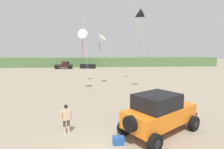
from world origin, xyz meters
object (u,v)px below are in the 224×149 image
at_px(kite_blue_swept, 139,15).
at_px(kite_purple_stunt, 84,35).
at_px(person_watching, 66,118).
at_px(distant_sedan, 88,66).
at_px(jeep, 160,112).
at_px(distant_pickup, 64,65).
at_px(cooler_box, 118,140).
at_px(kite_red_delta, 100,40).

xyz_separation_m(kite_blue_swept, kite_purple_stunt, (-6.00, 0.86, -2.12)).
xyz_separation_m(person_watching, distant_sedan, (-0.62, 40.17, -0.34)).
bearing_deg(kite_blue_swept, distant_sedan, 102.87).
bearing_deg(kite_purple_stunt, person_watching, -91.86).
distance_m(person_watching, kite_blue_swept, 13.84).
bearing_deg(jeep, distant_sedan, 98.08).
xyz_separation_m(distant_pickup, kite_blue_swept, (13.52, -29.96, 7.56)).
distance_m(distant_sedan, kite_purple_stunt, 30.18).
xyz_separation_m(cooler_box, kite_purple_stunt, (-2.36, 11.89, 6.19)).
relative_size(person_watching, kite_red_delta, 0.24).
bearing_deg(kite_red_delta, person_watching, -99.18).
distance_m(distant_pickup, distant_sedan, 6.59).
xyz_separation_m(person_watching, kite_purple_stunt, (0.34, 10.56, 5.44)).
distance_m(cooler_box, distant_sedan, 41.62).
relative_size(person_watching, distant_pickup, 0.35).
bearing_deg(person_watching, kite_purple_stunt, 88.14).
bearing_deg(person_watching, kite_red_delta, 80.82).
relative_size(kite_blue_swept, kite_red_delta, 1.31).
relative_size(jeep, kite_red_delta, 0.71).
xyz_separation_m(cooler_box, distant_pickup, (-9.88, 40.98, 0.75)).
distance_m(jeep, distant_pickup, 41.85).
height_order(person_watching, kite_blue_swept, kite_blue_swept).
bearing_deg(person_watching, distant_sedan, 90.88).
bearing_deg(kite_red_delta, kite_purple_stunt, -117.96).
bearing_deg(distant_sedan, kite_red_delta, -64.34).
relative_size(distant_pickup, kite_purple_stunt, 0.68).
bearing_deg(cooler_box, kite_blue_swept, 72.56).
xyz_separation_m(person_watching, kite_red_delta, (2.31, 14.26, 5.25)).
height_order(kite_blue_swept, kite_purple_stunt, kite_blue_swept).
distance_m(person_watching, distant_sedan, 40.17).
distance_m(cooler_box, kite_blue_swept, 14.28).
bearing_deg(kite_purple_stunt, kite_red_delta, 62.04).
relative_size(jeep, distant_pickup, 1.04).
relative_size(distant_pickup, kite_red_delta, 0.68).
bearing_deg(jeep, distant_pickup, 107.11).
relative_size(person_watching, cooler_box, 2.98).
height_order(cooler_box, kite_blue_swept, kite_blue_swept).
height_order(jeep, kite_purple_stunt, kite_purple_stunt).
relative_size(jeep, person_watching, 2.97).
distance_m(jeep, cooler_box, 2.81).
xyz_separation_m(distant_sedan, kite_blue_swept, (6.96, -30.46, 7.90)).
bearing_deg(kite_purple_stunt, distant_sedan, 91.86).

